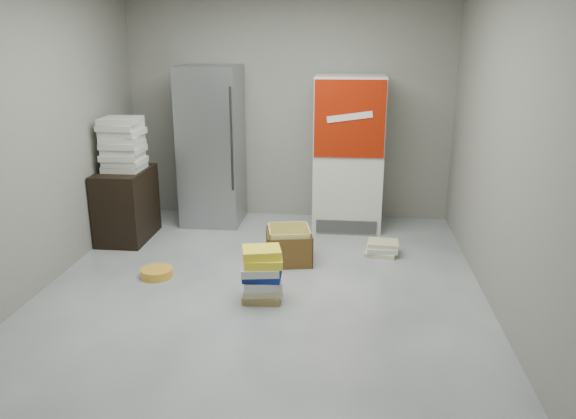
{
  "coord_description": "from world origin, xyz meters",
  "views": [
    {
      "loc": [
        0.74,
        -4.45,
        2.21
      ],
      "look_at": [
        0.18,
        0.7,
        0.62
      ],
      "focal_mm": 35.0,
      "sensor_mm": 36.0,
      "label": 1
    }
  ],
  "objects_px": {
    "wood_shelf": "(127,205)",
    "phonebook_stack_main": "(262,275)",
    "cardboard_box": "(289,248)",
    "steel_fridge": "(212,146)",
    "coke_cooler": "(348,153)"
  },
  "relations": [
    {
      "from": "wood_shelf",
      "to": "phonebook_stack_main",
      "type": "relative_size",
      "value": 1.67
    },
    {
      "from": "cardboard_box",
      "to": "steel_fridge",
      "type": "bearing_deg",
      "value": 119.9
    },
    {
      "from": "phonebook_stack_main",
      "to": "steel_fridge",
      "type": "bearing_deg",
      "value": 107.17
    },
    {
      "from": "coke_cooler",
      "to": "phonebook_stack_main",
      "type": "distance_m",
      "value": 2.35
    },
    {
      "from": "steel_fridge",
      "to": "phonebook_stack_main",
      "type": "distance_m",
      "value": 2.45
    },
    {
      "from": "wood_shelf",
      "to": "phonebook_stack_main",
      "type": "xyz_separation_m",
      "value": [
        1.76,
        -1.42,
        -0.16
      ]
    },
    {
      "from": "wood_shelf",
      "to": "phonebook_stack_main",
      "type": "height_order",
      "value": "wood_shelf"
    },
    {
      "from": "steel_fridge",
      "to": "phonebook_stack_main",
      "type": "xyz_separation_m",
      "value": [
        0.93,
        -2.15,
        -0.71
      ]
    },
    {
      "from": "phonebook_stack_main",
      "to": "cardboard_box",
      "type": "height_order",
      "value": "phonebook_stack_main"
    },
    {
      "from": "coke_cooler",
      "to": "cardboard_box",
      "type": "xyz_separation_m",
      "value": [
        -0.58,
        -1.22,
        -0.76
      ]
    },
    {
      "from": "coke_cooler",
      "to": "phonebook_stack_main",
      "type": "bearing_deg",
      "value": -108.48
    },
    {
      "from": "wood_shelf",
      "to": "cardboard_box",
      "type": "xyz_separation_m",
      "value": [
        1.9,
        -0.5,
        -0.25
      ]
    },
    {
      "from": "steel_fridge",
      "to": "wood_shelf",
      "type": "xyz_separation_m",
      "value": [
        -0.83,
        -0.73,
        -0.55
      ]
    },
    {
      "from": "coke_cooler",
      "to": "wood_shelf",
      "type": "distance_m",
      "value": 2.63
    },
    {
      "from": "wood_shelf",
      "to": "cardboard_box",
      "type": "relative_size",
      "value": 1.52
    }
  ]
}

